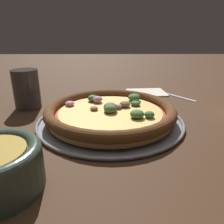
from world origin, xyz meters
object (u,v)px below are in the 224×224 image
at_px(pizza_tray, 112,120).
at_px(drinking_cup, 28,89).
at_px(fork, 168,93).
at_px(pizza, 112,112).
at_px(napkin, 147,92).

xyz_separation_m(pizza_tray, drinking_cup, (0.22, -0.10, 0.05)).
distance_m(pizza_tray, fork, 0.30).
distance_m(pizza_tray, drinking_cup, 0.25).
bearing_deg(pizza, pizza_tray, 56.26).
relative_size(napkin, fork, 0.80).
height_order(pizza, drinking_cup, drinking_cup).
distance_m(pizza_tray, napkin, 0.27).
height_order(napkin, fork, napkin).
relative_size(pizza_tray, napkin, 2.50).
bearing_deg(fork, pizza, 104.16).
distance_m(drinking_cup, fork, 0.43).
xyz_separation_m(pizza, napkin, (-0.12, -0.24, -0.02)).
relative_size(pizza_tray, pizza, 1.12).
distance_m(pizza, fork, 0.30).
height_order(pizza_tray, napkin, same).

